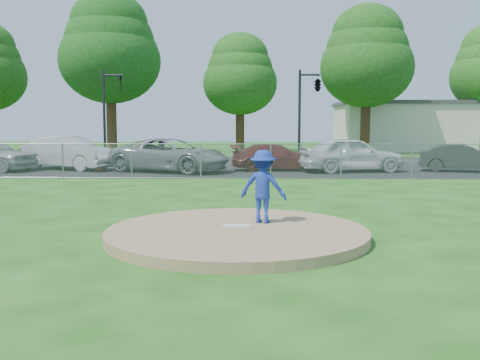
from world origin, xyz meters
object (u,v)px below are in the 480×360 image
at_px(tree_right, 367,56).
at_px(parked_car_charcoal, 462,158).
at_px(traffic_signal_left, 108,107).
at_px(parked_car_white, 69,153).
at_px(tree_left, 110,47).
at_px(commercial_building, 430,126).
at_px(pitcher, 263,186).
at_px(tree_center, 240,74).
at_px(traffic_signal_center, 316,86).
at_px(traffic_cone, 99,163).
at_px(parked_car_darkred, 276,157).
at_px(parked_car_pearl, 351,154).
at_px(parked_car_gray, 171,155).

relative_size(tree_right, parked_car_charcoal, 2.84).
xyz_separation_m(traffic_signal_left, parked_car_white, (-0.49, -5.63, -2.50)).
bearing_deg(traffic_signal_left, tree_left, 103.96).
distance_m(commercial_building, pitcher, 40.37).
distance_m(tree_center, tree_right, 10.27).
distance_m(traffic_signal_center, traffic_cone, 13.77).
bearing_deg(pitcher, tree_right, -89.57).
relative_size(traffic_signal_center, parked_car_darkred, 1.22).
height_order(tree_left, parked_car_charcoal, tree_left).
relative_size(traffic_signal_center, parked_car_pearl, 1.11).
xyz_separation_m(commercial_building, parked_car_darkred, (-14.61, -21.84, -1.48)).
bearing_deg(tree_center, parked_car_gray, -98.52).
bearing_deg(parked_car_charcoal, tree_center, 48.16).
xyz_separation_m(traffic_signal_center, traffic_cone, (-11.45, -6.40, -4.20)).
bearing_deg(tree_center, tree_left, -163.30).
bearing_deg(traffic_signal_center, pitcher, -99.14).
distance_m(parked_car_white, parked_car_pearl, 14.30).
relative_size(commercial_building, parked_car_gray, 2.79).
height_order(commercial_building, tree_right, tree_right).
relative_size(parked_car_white, parked_car_pearl, 1.02).
xyz_separation_m(commercial_building, tree_left, (-27.00, -7.00, 6.08)).
distance_m(commercial_building, parked_car_white, 33.27).
bearing_deg(traffic_signal_center, parked_car_darkred, -113.85).
xyz_separation_m(parked_car_white, parked_car_pearl, (14.27, -0.93, 0.01)).
bearing_deg(traffic_cone, tree_center, 70.61).
xyz_separation_m(traffic_signal_center, parked_car_darkred, (-2.58, -5.84, -3.93)).
height_order(parked_car_gray, parked_car_darkred, parked_car_gray).
height_order(tree_left, tree_center, tree_left).
bearing_deg(tree_center, parked_car_charcoal, -57.79).
height_order(pitcher, parked_car_charcoal, pitcher).
bearing_deg(tree_left, tree_center, 16.70).
distance_m(tree_left, parked_car_white, 16.48).
bearing_deg(pitcher, parked_car_gray, -57.65).
bearing_deg(parked_car_gray, tree_right, -15.57).
height_order(pitcher, parked_car_gray, pitcher).
xyz_separation_m(tree_left, traffic_signal_left, (2.24, -9.00, -4.88)).
distance_m(tree_right, parked_car_darkred, 18.91).
xyz_separation_m(tree_right, parked_car_gray, (-12.82, -16.81, -6.83)).
height_order(commercial_building, tree_center, tree_center).
distance_m(traffic_signal_left, traffic_signal_center, 12.79).
distance_m(tree_center, parked_car_white, 20.26).
distance_m(pitcher, traffic_cone, 16.91).
xyz_separation_m(tree_left, traffic_cone, (3.52, -15.40, -7.83)).
xyz_separation_m(tree_center, traffic_signal_left, (-7.76, -12.00, -3.11)).
bearing_deg(commercial_building, parked_car_gray, -130.98).
bearing_deg(parked_car_charcoal, parked_car_gray, 108.05).
distance_m(tree_right, traffic_signal_left, 20.83).
height_order(pitcher, parked_car_white, pitcher).
distance_m(pitcher, parked_car_darkred, 15.46).
xyz_separation_m(commercial_building, parked_car_pearl, (-10.98, -22.56, -1.29)).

